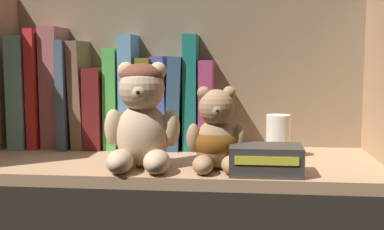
# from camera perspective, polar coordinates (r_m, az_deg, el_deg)

# --- Properties ---
(shelf_board) EXTENTS (0.72, 0.29, 0.02)m
(shelf_board) POSITION_cam_1_polar(r_m,az_deg,el_deg) (0.91, -1.80, -5.71)
(shelf_board) COLOR #A87F5B
(shelf_board) RESTS_ON ground
(shelf_back_panel) EXTENTS (0.75, 0.01, 0.33)m
(shelf_back_panel) POSITION_cam_1_polar(r_m,az_deg,el_deg) (1.04, -0.68, 4.62)
(shelf_back_panel) COLOR #7B664D
(shelf_back_panel) RESTS_ON ground
(book_0) EXTENTS (0.03, 0.15, 0.23)m
(book_0) POSITION_cam_1_polar(r_m,az_deg,el_deg) (1.09, -18.35, 2.63)
(book_0) COLOR #69A59D
(book_0) RESTS_ON shelf_board
(book_1) EXTENTS (0.02, 0.13, 0.24)m
(book_1) POSITION_cam_1_polar(r_m,az_deg,el_deg) (1.08, -16.90, 2.99)
(book_1) COLOR red
(book_1) RESTS_ON shelf_board
(book_2) EXTENTS (0.04, 0.11, 0.25)m
(book_2) POSITION_cam_1_polar(r_m,az_deg,el_deg) (1.07, -15.32, 3.12)
(book_2) COLOR #A15959
(book_2) RESTS_ON shelf_board
(book_3) EXTENTS (0.02, 0.15, 0.22)m
(book_3) POSITION_cam_1_polar(r_m,az_deg,el_deg) (1.06, -13.73, 2.40)
(book_3) COLOR #43576A
(book_3) RESTS_ON shelf_board
(book_4) EXTENTS (0.03, 0.12, 0.22)m
(book_4) POSITION_cam_1_polar(r_m,az_deg,el_deg) (1.05, -12.45, 2.37)
(book_4) COLOR brown
(book_4) RESTS_ON shelf_board
(book_5) EXTENTS (0.03, 0.13, 0.16)m
(book_5) POSITION_cam_1_polar(r_m,az_deg,el_deg) (1.04, -10.65, 0.90)
(book_5) COLOR maroon
(book_5) RESTS_ON shelf_board
(book_6) EXTENTS (0.03, 0.11, 0.20)m
(book_6) POSITION_cam_1_polar(r_m,az_deg,el_deg) (1.03, -8.81, 1.99)
(book_6) COLOR #4EB44C
(book_6) RESTS_ON shelf_board
(book_7) EXTENTS (0.03, 0.11, 0.23)m
(book_7) POSITION_cam_1_polar(r_m,az_deg,el_deg) (1.02, -7.13, 2.71)
(book_7) COLOR #5F93C2
(book_7) RESTS_ON shelf_board
(book_8) EXTENTS (0.03, 0.11, 0.18)m
(book_8) POSITION_cam_1_polar(r_m,az_deg,el_deg) (1.02, -5.34, 1.42)
(book_8) COLOR brown
(book_8) RESTS_ON shelf_board
(book_9) EXTENTS (0.03, 0.09, 0.19)m
(book_9) POSITION_cam_1_polar(r_m,az_deg,el_deg) (1.01, -3.57, 1.49)
(book_9) COLOR #4C50A5
(book_9) RESTS_ON shelf_board
(book_10) EXTENTS (0.03, 0.11, 0.19)m
(book_10) POSITION_cam_1_polar(r_m,az_deg,el_deg) (1.01, -1.82, 1.47)
(book_10) COLOR #2D4A65
(book_10) RESTS_ON shelf_board
(book_11) EXTENTS (0.03, 0.10, 0.23)m
(book_11) POSITION_cam_1_polar(r_m,az_deg,el_deg) (1.00, -0.05, 2.68)
(book_11) COLOR #176A60
(book_11) RESTS_ON shelf_board
(book_12) EXTENTS (0.03, 0.11, 0.18)m
(book_12) POSITION_cam_1_polar(r_m,az_deg,el_deg) (1.00, 1.75, 1.23)
(book_12) COLOR #9D3969
(book_12) RESTS_ON shelf_board
(teddy_bear_larger) EXTENTS (0.13, 0.13, 0.18)m
(teddy_bear_larger) POSITION_cam_1_polar(r_m,az_deg,el_deg) (0.82, -5.82, -0.35)
(teddy_bear_larger) COLOR tan
(teddy_bear_larger) RESTS_ON shelf_board
(teddy_bear_smaller) EXTENTS (0.10, 0.11, 0.14)m
(teddy_bear_smaller) POSITION_cam_1_polar(r_m,az_deg,el_deg) (0.81, 2.84, -2.56)
(teddy_bear_smaller) COLOR #93704C
(teddy_bear_smaller) RESTS_ON shelf_board
(pillar_candle) EXTENTS (0.04, 0.04, 0.08)m
(pillar_candle) POSITION_cam_1_polar(r_m,az_deg,el_deg) (0.92, 9.93, -2.43)
(pillar_candle) COLOR silver
(pillar_candle) RESTS_ON shelf_board
(small_product_box) EXTENTS (0.11, 0.07, 0.05)m
(small_product_box) POSITION_cam_1_polar(r_m,az_deg,el_deg) (0.79, 8.50, -5.14)
(small_product_box) COLOR #38332D
(small_product_box) RESTS_ON shelf_board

